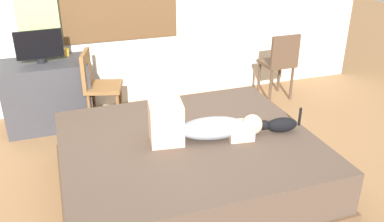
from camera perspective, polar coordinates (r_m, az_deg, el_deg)
name	(u,v)px	position (r m, az deg, el deg)	size (l,w,h in m)	color
ground_plane	(184,199)	(3.51, -1.07, -12.18)	(16.00, 16.00, 0.00)	olive
bed	(189,165)	(3.49, -0.49, -7.52)	(2.10, 1.82, 0.49)	brown
person_lying	(201,126)	(3.32, 1.24, -2.11)	(0.94, 0.37, 0.34)	#8C939E
cat	(280,125)	(3.52, 12.14, -1.88)	(0.35, 0.16, 0.21)	black
desk	(48,94)	(4.79, -19.41, 2.19)	(0.90, 0.56, 0.74)	#38383D
tv_monitor	(39,46)	(4.62, -20.49, 8.47)	(0.48, 0.10, 0.35)	black
cup	(66,52)	(4.81, -17.17, 7.82)	(0.08, 0.08, 0.08)	gold
chair_by_desk	(97,83)	(4.58, -13.09, 3.81)	(0.47, 0.47, 0.86)	brown
chair_spare	(280,61)	(5.29, 12.13, 6.80)	(0.39, 0.39, 0.86)	#4C3828
curtain_left	(35,4)	(4.81, -20.95, 13.78)	(0.44, 0.06, 2.61)	#ADCC75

